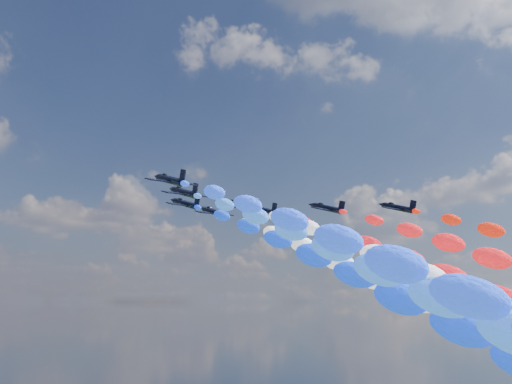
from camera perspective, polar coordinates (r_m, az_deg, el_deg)
jet_0 at (r=106.24m, az=-7.44°, el=1.04°), size 8.51×11.61×5.34m
jet_1 at (r=117.86m, az=-6.26°, el=-0.03°), size 8.62×11.69×5.34m
trail_1 at (r=71.26m, az=18.71°, el=-11.76°), size 6.23×116.04×49.18m
jet_2 at (r=131.49m, az=-6.11°, el=-1.02°), size 9.14×12.06×5.34m
trail_2 at (r=84.12m, az=14.92°, el=-11.52°), size 6.23×116.04×49.18m
jet_3 at (r=132.80m, az=-1.64°, el=-1.15°), size 8.95×11.92×5.34m
trail_3 at (r=89.15m, az=21.06°, el=-11.08°), size 6.23×116.04×49.18m
jet_4 at (r=142.64m, az=-3.73°, el=-1.71°), size 8.72×11.76×5.34m
trail_4 at (r=96.65m, az=15.88°, el=-11.18°), size 6.23×116.04×49.18m
jet_5 at (r=140.02m, az=0.66°, el=-1.59°), size 8.91×11.89×5.34m
jet_6 at (r=137.88m, az=6.21°, el=-1.41°), size 9.19×12.09×5.34m
jet_7 at (r=139.63m, az=12.22°, el=-1.35°), size 8.65×11.71×5.34m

